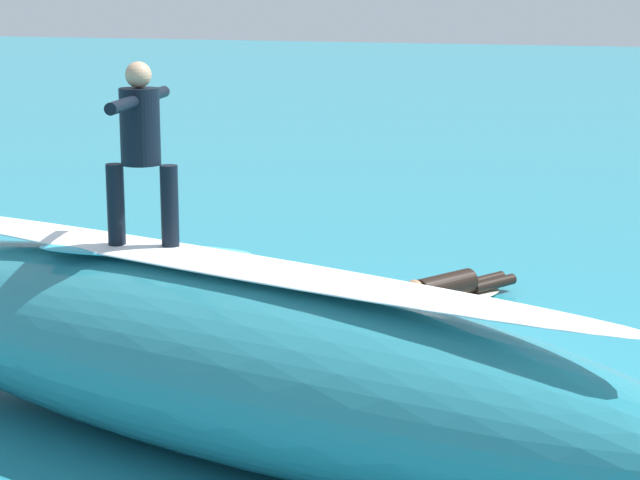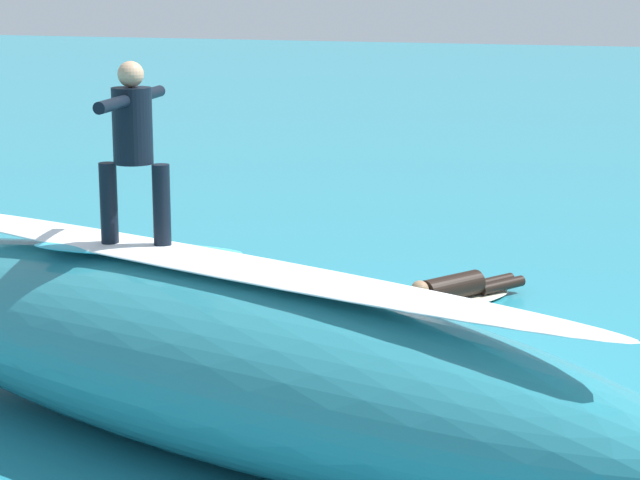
{
  "view_description": "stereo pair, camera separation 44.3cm",
  "coord_description": "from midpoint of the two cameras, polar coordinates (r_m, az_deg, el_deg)",
  "views": [
    {
      "loc": [
        -3.43,
        11.19,
        3.86
      ],
      "look_at": [
        0.17,
        -0.16,
        1.24
      ],
      "focal_mm": 67.01,
      "sensor_mm": 36.0,
      "label": 1
    },
    {
      "loc": [
        -3.85,
        11.05,
        3.86
      ],
      "look_at": [
        0.17,
        -0.16,
        1.24
      ],
      "focal_mm": 67.01,
      "sensor_mm": 36.0,
      "label": 2
    }
  ],
  "objects": [
    {
      "name": "ground_plane",
      "position": [
        12.32,
        1.54,
        -5.85
      ],
      "size": [
        120.0,
        120.0,
        0.0
      ],
      "primitive_type": "plane",
      "color": "teal"
    },
    {
      "name": "foam_patch_mid",
      "position": [
        15.28,
        -8.54,
        -2.03
      ],
      "size": [
        1.13,
        0.99,
        0.17
      ],
      "primitive_type": "ellipsoid",
      "rotation": [
        0.0,
        0.0,
        0.45
      ],
      "color": "white",
      "rests_on": "ground_plane"
    },
    {
      "name": "surfer_paddling",
      "position": [
        14.5,
        7.55,
        -2.23
      ],
      "size": [
        1.11,
        1.62,
        0.32
      ],
      "rotation": [
        0.0,
        0.0,
        1.03
      ],
      "color": "black",
      "rests_on": "surfboard_paddling"
    },
    {
      "name": "surfboard_riding",
      "position": [
        10.33,
        -7.54,
        -0.43
      ],
      "size": [
        1.93,
        0.77,
        0.06
      ],
      "primitive_type": "ellipsoid",
      "rotation": [
        0.0,
        0.0,
        0.15
      ],
      "color": "#33B2D1",
      "rests_on": "wave_crest"
    },
    {
      "name": "wave_crest",
      "position": [
        10.08,
        -4.59,
        -5.44
      ],
      "size": [
        9.24,
        4.64,
        1.55
      ],
      "primitive_type": "ellipsoid",
      "rotation": [
        0.0,
        0.0,
        -0.3
      ],
      "color": "teal",
      "rests_on": "ground_plane"
    },
    {
      "name": "foam_patch_near",
      "position": [
        13.99,
        3.66,
        -3.42
      ],
      "size": [
        0.65,
        0.62,
        0.1
      ],
      "primitive_type": "ellipsoid",
      "rotation": [
        0.0,
        0.0,
        0.1
      ],
      "color": "white",
      "rests_on": "ground_plane"
    },
    {
      "name": "surfer_riding",
      "position": [
        10.16,
        -7.69,
        4.77
      ],
      "size": [
        0.62,
        1.49,
        1.57
      ],
      "rotation": [
        0.0,
        0.0,
        0.15
      ],
      "color": "black",
      "rests_on": "surfboard_riding"
    },
    {
      "name": "wave_foam_lip",
      "position": [
        9.86,
        -4.67,
        -0.92
      ],
      "size": [
        7.55,
        2.97,
        0.08
      ],
      "primitive_type": "ellipsoid",
      "rotation": [
        0.0,
        0.0,
        -0.3
      ],
      "color": "white",
      "rests_on": "wave_crest"
    },
    {
      "name": "surfboard_paddling",
      "position": [
        14.45,
        7.16,
        -3.01
      ],
      "size": [
        1.44,
        1.92,
        0.08
      ],
      "primitive_type": "ellipsoid",
      "rotation": [
        0.0,
        0.0,
        1.03
      ],
      "color": "#EAE5C6",
      "rests_on": "ground_plane"
    }
  ]
}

